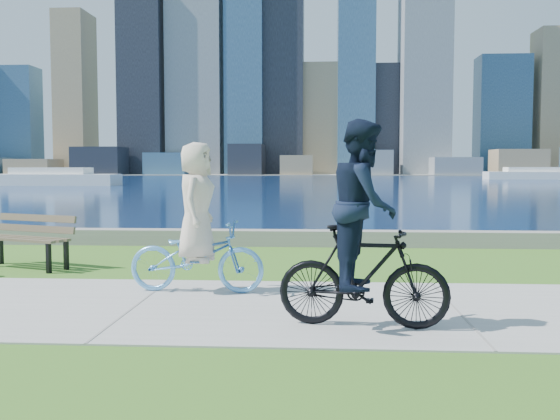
{
  "coord_description": "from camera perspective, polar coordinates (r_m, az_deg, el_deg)",
  "views": [
    {
      "loc": [
        2.32,
        -7.69,
        1.78
      ],
      "look_at": [
        1.7,
        1.98,
        1.1
      ],
      "focal_mm": 40.0,
      "sensor_mm": 36.0,
      "label": 1
    }
  ],
  "objects": [
    {
      "name": "far_shore",
      "position": [
        137.72,
        2.73,
        3.28
      ],
      "size": [
        320.0,
        30.0,
        0.12
      ],
      "primitive_type": "cube",
      "color": "gray",
      "rests_on": "ground"
    },
    {
      "name": "cyclist_woman",
      "position": [
        8.79,
        -7.64,
        -2.44
      ],
      "size": [
        0.78,
        1.95,
        2.09
      ],
      "rotation": [
        0.0,
        0.0,
        1.51
      ],
      "color": "#62ACEE",
      "rests_on": "ground"
    },
    {
      "name": "concrete_path",
      "position": [
        8.22,
        -12.96,
        -8.52
      ],
      "size": [
        80.0,
        3.5,
        0.02
      ],
      "primitive_type": "cube",
      "color": "#9D9C98",
      "rests_on": "ground"
    },
    {
      "name": "ground",
      "position": [
        8.22,
        -12.95,
        -8.59
      ],
      "size": [
        320.0,
        320.0,
        0.0
      ],
      "primitive_type": "plane",
      "color": "#34641A",
      "rests_on": "ground"
    },
    {
      "name": "park_bench",
      "position": [
        11.82,
        -22.09,
        -2.19
      ],
      "size": [
        1.89,
        1.21,
        0.92
      ],
      "rotation": [
        0.0,
        0.0,
        -0.37
      ],
      "color": "black",
      "rests_on": "ground"
    },
    {
      "name": "cyclist_man",
      "position": [
        6.84,
        7.65,
        -2.81
      ],
      "size": [
        0.8,
        1.92,
        2.26
      ],
      "rotation": [
        0.0,
        0.0,
        1.43
      ],
      "color": "black",
      "rests_on": "ground"
    },
    {
      "name": "seawall",
      "position": [
        14.17,
        -5.77,
        -2.51
      ],
      "size": [
        90.0,
        0.5,
        0.35
      ],
      "primitive_type": "cube",
      "color": "gray",
      "rests_on": "ground"
    },
    {
      "name": "ferry_near",
      "position": [
        62.22,
        -20.15,
        2.76
      ],
      "size": [
        12.4,
        3.54,
        1.68
      ],
      "color": "white",
      "rests_on": "ground"
    },
    {
      "name": "bay_water",
      "position": [
        79.74,
        2.03,
        2.72
      ],
      "size": [
        320.0,
        131.0,
        0.01
      ],
      "primitive_type": "cube",
      "color": "#0B214A",
      "rests_on": "ground"
    },
    {
      "name": "city_skyline",
      "position": [
        138.75,
        2.87,
        12.7
      ],
      "size": [
        181.23,
        22.71,
        76.0
      ],
      "color": "slate",
      "rests_on": "ground"
    },
    {
      "name": "ferry_far",
      "position": [
        92.72,
        22.03,
        3.04
      ],
      "size": [
        12.44,
        3.56,
        1.69
      ],
      "color": "white",
      "rests_on": "ground"
    }
  ]
}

